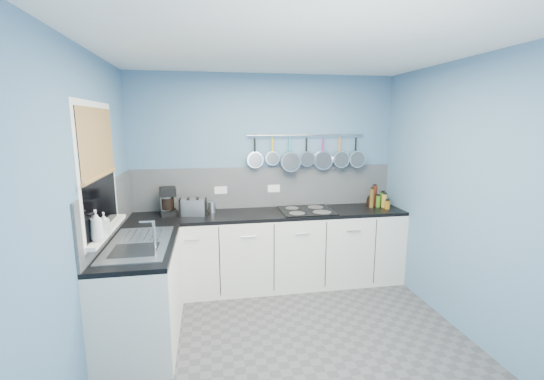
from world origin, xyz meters
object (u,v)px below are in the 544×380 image
object	(u,v)px
soap_bottle_b	(104,223)
canister	(212,207)
soap_bottle_a	(96,226)
hob	(307,210)
paper_towel	(166,203)
toaster	(193,207)
coffee_maker	(168,201)

from	to	relation	value
soap_bottle_b	canister	bearing A→B (deg)	52.61
soap_bottle_a	hob	size ratio (longest dim) A/B	0.39
paper_towel	canister	world-z (taller)	paper_towel
soap_bottle_a	soap_bottle_b	distance (m)	0.20
toaster	canister	distance (m)	0.22
toaster	canister	bearing A→B (deg)	30.15
soap_bottle_b	canister	distance (m)	1.44
coffee_maker	canister	world-z (taller)	coffee_maker
coffee_maker	canister	xyz separation A→B (m)	(0.48, 0.04, -0.09)
paper_towel	coffee_maker	bearing A→B (deg)	-28.08
canister	soap_bottle_b	bearing A→B (deg)	-127.39
soap_bottle_a	hob	world-z (taller)	soap_bottle_a
paper_towel	coffee_maker	world-z (taller)	coffee_maker
coffee_maker	soap_bottle_a	bearing A→B (deg)	-119.01
soap_bottle_b	canister	size ratio (longest dim) A/B	1.33
coffee_maker	hob	bearing A→B (deg)	-15.52
hob	coffee_maker	bearing A→B (deg)	177.03
coffee_maker	hob	xyz separation A→B (m)	(1.59, -0.08, -0.15)
soap_bottle_b	canister	xyz separation A→B (m)	(0.87, 1.13, -0.17)
paper_towel	canister	size ratio (longest dim) A/B	2.15
soap_bottle_b	coffee_maker	size ratio (longest dim) A/B	0.54
coffee_maker	canister	size ratio (longest dim) A/B	2.46
soap_bottle_b	hob	bearing A→B (deg)	27.21
paper_towel	hob	distance (m)	1.62
soap_bottle_b	toaster	bearing A→B (deg)	58.14
soap_bottle_b	hob	size ratio (longest dim) A/B	0.28
toaster	canister	world-z (taller)	toaster
soap_bottle_b	paper_towel	world-z (taller)	soap_bottle_b
paper_towel	canister	xyz separation A→B (m)	(0.51, 0.03, -0.07)
soap_bottle_b	toaster	xyz separation A→B (m)	(0.66, 1.06, -0.14)
toaster	soap_bottle_a	bearing A→B (deg)	-107.10
soap_bottle_a	toaster	bearing A→B (deg)	62.34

